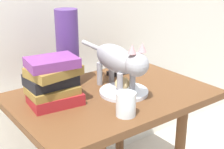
# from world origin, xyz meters

# --- Properties ---
(side_table) EXTENTS (0.80, 0.54, 0.58)m
(side_table) POSITION_xyz_m (0.00, 0.00, 0.49)
(side_table) COLOR brown
(side_table) RESTS_ON ground
(plate) EXTENTS (0.20, 0.20, 0.01)m
(plate) POSITION_xyz_m (0.04, -0.03, 0.59)
(plate) COLOR silver
(plate) RESTS_ON side_table
(bread_roll) EXTENTS (0.10, 0.10, 0.05)m
(bread_roll) POSITION_xyz_m (0.04, -0.02, 0.62)
(bread_roll) COLOR #E0BC7A
(bread_roll) RESTS_ON plate
(cat) EXTENTS (0.12, 0.48, 0.23)m
(cat) POSITION_xyz_m (0.03, 0.00, 0.71)
(cat) COLOR #99999E
(cat) RESTS_ON side_table
(book_stack) EXTENTS (0.20, 0.16, 0.18)m
(book_stack) POSITION_xyz_m (-0.24, 0.05, 0.67)
(book_stack) COLOR maroon
(book_stack) RESTS_ON side_table
(green_vase) EXTENTS (0.09, 0.09, 0.33)m
(green_vase) POSITION_xyz_m (-0.10, 0.18, 0.74)
(green_vase) COLOR #4C2D72
(green_vase) RESTS_ON side_table
(candle_jar) EXTENTS (0.07, 0.07, 0.08)m
(candle_jar) POSITION_xyz_m (-0.08, -0.19, 0.62)
(candle_jar) COLOR silver
(candle_jar) RESTS_ON side_table
(tv_remote) EXTENTS (0.15, 0.05, 0.02)m
(tv_remote) POSITION_xyz_m (0.18, 0.16, 0.59)
(tv_remote) COLOR black
(tv_remote) RESTS_ON side_table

